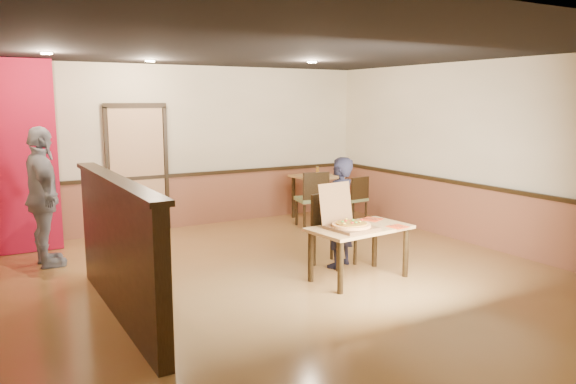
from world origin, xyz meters
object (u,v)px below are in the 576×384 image
Objects in this scene: side_chair_left at (313,197)px; side_chair_right at (355,197)px; side_table at (316,185)px; diner at (339,212)px; passerby at (43,197)px; main_table at (359,235)px; condiment at (318,171)px; pizza_box at (348,223)px; diner_chair at (331,226)px.

side_chair_right is at bearing -167.92° from side_chair_left.
side_table is 3.11m from diner.
side_chair_right is 0.45× the size of passerby.
diner reaches higher than side_chair_left.
condiment is (1.53, 3.31, 0.34)m from main_table.
passerby reaches higher than side_chair_left.
diner is (-0.95, -2.14, 0.20)m from side_chair_left.
side_chair_left is 6.22× the size of condiment.
main_table is 3.67m from condiment.
side_table is (1.51, 3.33, 0.08)m from main_table.
condiment reaches higher than side_chair_right.
diner is 2.30× the size of pizza_box.
diner_chair is at bearing -119.47° from condiment.
condiment reaches higher than side_table.
side_chair_left is at bearing -4.51° from side_chair_right.
pizza_box reaches higher than diner_chair.
diner is at bearing -96.91° from diner_chair.
passerby is 11.74× the size of condiment.
diner is 0.64m from pizza_box.
main_table is 0.72m from diner_chair.
pizza_box is 3.74m from condiment.
side_chair_right is 2.87m from diner.
condiment is at bearing -141.92° from diner.
side_chair_left is 0.53× the size of passerby.
diner is (-1.87, -2.15, 0.28)m from side_chair_right.
main_table is at bearing -114.79° from condiment.
condiment is (-0.44, 0.59, 0.44)m from side_chair_right.
side_table is at bearing 56.86° from pizza_box.
diner_chair is 2.23m from side_chair_left.
side_chair_left is at bearing -126.74° from side_table.
side_table is 0.26m from condiment.
passerby is (-4.80, -0.78, 0.30)m from side_table.
side_chair_right is 5.27× the size of condiment.
passerby is (-3.35, 1.84, 0.41)m from diner_chair.
side_chair_right reaches higher than main_table.
side_chair_left reaches higher than condiment.
passerby is at bearing -3.28° from side_chair_right.
diner is at bearing 77.46° from side_chair_left.
main_table is 0.70× the size of passerby.
side_chair_right reaches higher than side_table.
side_chair_left is 1.55× the size of pizza_box.
diner_chair is 3.00m from side_table.
passerby reaches higher than diner.
passerby is (-5.26, -0.17, 0.48)m from side_chair_right.
main_table is at bearing -130.15° from passerby.
diner_chair is at bearing 41.33° from side_chair_right.
pizza_box is (3.11, -2.56, -0.20)m from passerby.
side_chair_left is 2.35m from diner.
main_table is 1.32× the size of side_chair_left.
passerby is at bearing -54.69° from diner.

